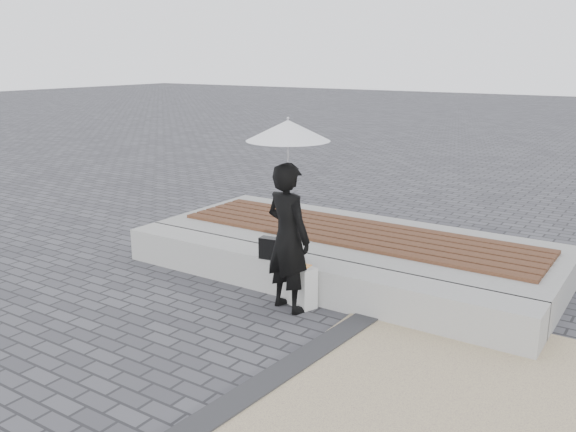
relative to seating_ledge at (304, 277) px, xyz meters
The scene contains 10 objects.
ground 1.61m from the seating_ledge, 90.00° to the right, with size 80.00×80.00×0.00m, color #4A4A4F.
edging_band 2.24m from the seating_ledge, 70.35° to the right, with size 0.25×5.20×0.04m, color #2E2E30.
seating_ledge is the anchor object (origin of this frame).
timber_platform 1.20m from the seating_ledge, 90.00° to the left, with size 5.00×2.00×0.40m, color gray.
timber_decking 1.22m from the seating_ledge, 90.00° to the left, with size 4.60×1.20×0.04m, color brown, non-canonical shape.
woman 0.72m from the seating_ledge, 80.90° to the right, with size 0.56×0.37×1.55m, color black.
parasol 1.72m from the seating_ledge, 80.90° to the right, with size 0.83×0.83×1.06m.
handbag 0.46m from the seating_ledge, 149.89° to the right, with size 0.34×0.12×0.24m, color black.
canvas_tote 0.30m from the seating_ledge, 70.03° to the right, with size 0.42×0.18×0.44m, color beige.
magazine 0.42m from the seating_ledge, 72.88° to the right, with size 0.27×0.20×0.01m, color #F04636.
Camera 1 is at (3.35, -3.79, 2.56)m, focal length 38.12 mm.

